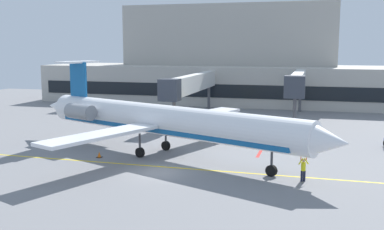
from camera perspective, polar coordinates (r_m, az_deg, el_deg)
The scene contains 10 objects.
ground at distance 37.10m, azimuth -4.22°, elevation -7.24°, with size 120.00×120.00×0.11m.
terminal_building at distance 83.59m, azimuth 6.36°, elevation 6.13°, with size 75.59×16.59×17.55m.
jet_bridge_west at distance 64.04m, azimuth -0.10°, elevation 3.89°, with size 2.40×22.71×6.18m.
jet_bridge_east at distance 63.34m, azimuth 13.10°, elevation 4.00°, with size 2.40×19.44×6.63m.
regional_jet at distance 42.16m, azimuth -3.97°, elevation -0.63°, with size 32.95×24.08×8.50m.
pushback_tractor at distance 56.09m, azimuth 0.89°, elevation -0.76°, with size 3.22×3.79×2.12m.
belt_loader at distance 61.36m, azimuth -7.56°, elevation -0.09°, with size 3.61×3.71×1.93m.
marshaller at distance 35.37m, azimuth 13.75°, elevation -6.55°, with size 0.79×0.44×1.90m.
safety_cone_alpha at distance 47.29m, azimuth -16.97°, elevation -3.76°, with size 0.47×0.47×0.55m.
safety_cone_bravo at distance 42.58m, azimuth -11.53°, elevation -4.91°, with size 0.47×0.47×0.55m.
Camera 1 is at (12.23, -33.54, 10.04)m, focal length 42.64 mm.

